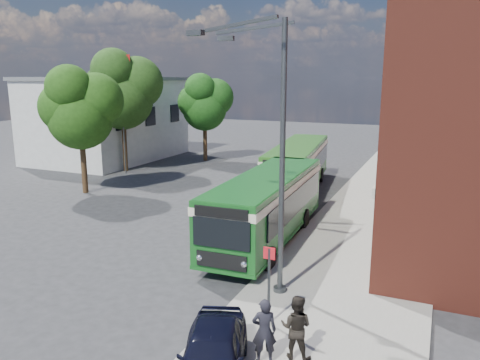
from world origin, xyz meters
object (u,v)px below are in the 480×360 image
at_px(bus_front, 267,202).
at_px(bus_rear, 298,162).
at_px(street_lamp, 272,155).
at_px(parked_car, 213,354).

bearing_deg(bus_front, bus_rear, 99.01).
xyz_separation_m(street_lamp, parked_car, (0.42, -5.12, -3.99)).
bearing_deg(street_lamp, bus_front, 111.52).
height_order(street_lamp, bus_front, street_lamp).
bearing_deg(bus_rear, parked_car, -78.87).
bearing_deg(street_lamp, parked_car, -85.34).
xyz_separation_m(bus_rear, parked_car, (3.97, -20.20, -1.03)).
height_order(street_lamp, bus_rear, street_lamp).
distance_m(street_lamp, parked_car, 6.50).
bearing_deg(bus_front, street_lamp, -68.48).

